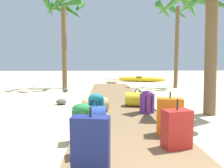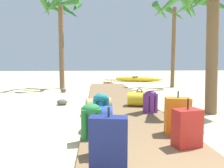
# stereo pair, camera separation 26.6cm
# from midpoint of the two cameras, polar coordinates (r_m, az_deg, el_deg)

# --- Properties ---
(ground_plane) EXTENTS (60.00, 60.00, 0.00)m
(ground_plane) POSITION_cam_midpoint_polar(r_m,az_deg,el_deg) (5.63, 1.13, -7.24)
(ground_plane) COLOR #CCB789
(boardwalk) EXTENTS (1.88, 10.72, 0.08)m
(boardwalk) POSITION_cam_midpoint_polar(r_m,az_deg,el_deg) (6.66, 0.17, -4.83)
(boardwalk) COLOR brown
(boardwalk) RESTS_ON ground
(suitcase_orange) EXTENTS (0.44, 0.29, 0.74)m
(suitcase_orange) POSITION_cam_midpoint_polar(r_m,az_deg,el_deg) (3.53, 16.08, -8.79)
(suitcase_orange) COLOR orange
(suitcase_orange) RESTS_ON boardwalk
(duffel_bag_tan) EXTENTS (0.67, 0.47, 0.45)m
(duffel_bag_tan) POSITION_cam_midpoint_polar(r_m,az_deg,el_deg) (5.03, -5.38, -5.92)
(duffel_bag_tan) COLOR tan
(duffel_bag_tan) RESTS_ON boardwalk
(backpack_green) EXTENTS (0.34, 0.28, 0.56)m
(backpack_green) POSITION_cam_midpoint_polar(r_m,az_deg,el_deg) (3.28, -8.36, -10.14)
(backpack_green) COLOR #237538
(backpack_green) RESTS_ON boardwalk
(backpack_teal) EXTENTS (0.34, 0.23, 0.55)m
(backpack_teal) POSITION_cam_midpoint_polar(r_m,az_deg,el_deg) (4.34, -4.95, -6.21)
(backpack_teal) COLOR #197A7F
(backpack_teal) RESTS_ON boardwalk
(backpack_olive) EXTENTS (0.31, 0.29, 0.50)m
(backpack_olive) POSITION_cam_midpoint_polar(r_m,az_deg,el_deg) (2.68, -5.91, -14.48)
(backpack_olive) COLOR olive
(backpack_olive) RESTS_ON boardwalk
(duffel_bag_yellow) EXTENTS (0.72, 0.52, 0.50)m
(duffel_bag_yellow) POSITION_cam_midpoint_polar(r_m,az_deg,el_deg) (5.68, 6.48, -4.32)
(duffel_bag_yellow) COLOR gold
(duffel_bag_yellow) RESTS_ON boardwalk
(backpack_purple) EXTENTS (0.33, 0.26, 0.54)m
(backpack_purple) POSITION_cam_midpoint_polar(r_m,az_deg,el_deg) (4.94, 9.37, -4.83)
(backpack_purple) COLOR #6B2D84
(backpack_purple) RESTS_ON boardwalk
(suitcase_navy) EXTENTS (0.42, 0.23, 0.74)m
(suitcase_navy) POSITION_cam_midpoint_polar(r_m,az_deg,el_deg) (2.22, -4.57, -17.31)
(suitcase_navy) COLOR navy
(suitcase_navy) RESTS_ON boardwalk
(duffel_bag_blue) EXTENTS (0.49, 0.42, 0.50)m
(duffel_bag_blue) POSITION_cam_midpoint_polar(r_m,az_deg,el_deg) (3.87, -5.36, -9.10)
(duffel_bag_blue) COLOR #2847B7
(duffel_bag_blue) RESTS_ON boardwalk
(suitcase_red) EXTENTS (0.42, 0.30, 0.70)m
(suitcase_red) POSITION_cam_midpoint_polar(r_m,az_deg,el_deg) (3.07, 18.25, -11.84)
(suitcase_red) COLOR red
(suitcase_red) RESTS_ON boardwalk
(palm_tree_far_right) EXTENTS (2.26, 2.40, 4.59)m
(palm_tree_far_right) POSITION_cam_midpoint_polar(r_m,az_deg,el_deg) (11.37, 16.57, 17.93)
(palm_tree_far_right) COLOR brown
(palm_tree_far_right) RESTS_ON ground
(palm_tree_near_right) EXTENTS (1.99, 2.21, 3.39)m
(palm_tree_near_right) POSITION_cam_midpoint_polar(r_m,az_deg,el_deg) (5.74, 25.68, 18.50)
(palm_tree_near_right) COLOR brown
(palm_tree_near_right) RESTS_ON ground
(palm_tree_far_left) EXTENTS (1.95, 2.17, 4.57)m
(palm_tree_far_left) POSITION_cam_midpoint_polar(r_m,az_deg,el_deg) (10.81, -14.93, 18.36)
(palm_tree_far_left) COLOR brown
(palm_tree_far_left) RESTS_ON ground
(lounge_chair) EXTENTS (0.71, 1.56, 0.81)m
(lounge_chair) POSITION_cam_midpoint_polar(r_m,az_deg,el_deg) (13.14, -1.22, 1.70)
(lounge_chair) COLOR white
(lounge_chair) RESTS_ON ground
(kayak) EXTENTS (3.79, 1.82, 0.36)m
(kayak) POSITION_cam_midpoint_polar(r_m,az_deg,el_deg) (14.33, 6.14, 1.41)
(kayak) COLOR gold
(kayak) RESTS_ON ground
(rock_left_near) EXTENTS (0.31, 0.27, 0.20)m
(rock_left_near) POSITION_cam_midpoint_polar(r_m,az_deg,el_deg) (9.16, -14.53, -1.73)
(rock_left_near) COLOR #5B5651
(rock_left_near) RESTS_ON ground
(rock_left_far) EXTENTS (0.42, 0.40, 0.17)m
(rock_left_far) POSITION_cam_midpoint_polar(r_m,az_deg,el_deg) (6.43, -15.20, -4.99)
(rock_left_far) COLOR #5B5651
(rock_left_far) RESTS_ON ground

